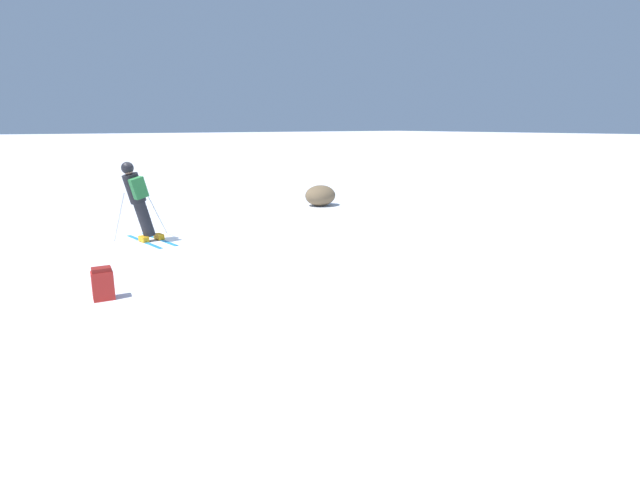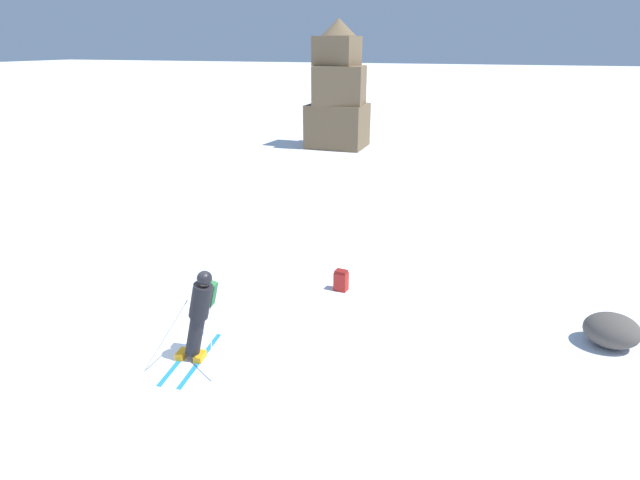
# 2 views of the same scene
# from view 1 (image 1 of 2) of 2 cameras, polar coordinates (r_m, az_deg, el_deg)

# --- Properties ---
(ground_plane) EXTENTS (300.00, 300.00, 0.00)m
(ground_plane) POSITION_cam_1_polar(r_m,az_deg,el_deg) (11.94, -18.26, -0.02)
(ground_plane) COLOR white
(skier) EXTENTS (1.28, 1.76, 1.83)m
(skier) POSITION_cam_1_polar(r_m,az_deg,el_deg) (11.62, -20.10, 4.56)
(skier) COLOR #1E7AC6
(skier) RESTS_ON ground
(spare_backpack) EXTENTS (0.32, 0.25, 0.50)m
(spare_backpack) POSITION_cam_1_polar(r_m,az_deg,el_deg) (8.14, -23.58, -4.62)
(spare_backpack) COLOR #AD231E
(spare_backpack) RESTS_ON ground
(exposed_boulder_0) EXTENTS (1.02, 0.87, 0.67)m
(exposed_boulder_0) POSITION_cam_1_polar(r_m,az_deg,el_deg) (16.15, 0.04, 5.10)
(exposed_boulder_0) COLOR brown
(exposed_boulder_0) RESTS_ON ground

